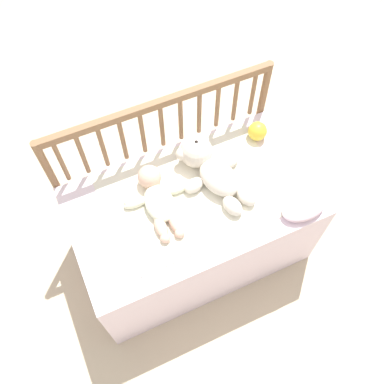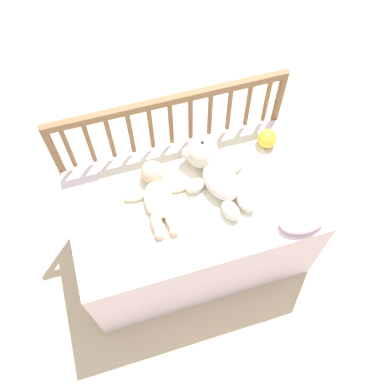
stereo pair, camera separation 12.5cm
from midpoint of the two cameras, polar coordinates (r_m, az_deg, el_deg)
The scene contains 8 objects.
ground_plane at distance 2.43m, azimuth -1.39°, elevation -7.42°, with size 12.00×12.00×0.00m, color #C6B293.
crib_mattress at distance 2.18m, azimuth -1.55°, elevation -4.66°, with size 1.12×0.65×0.55m.
crib_rail at distance 2.07m, azimuth -5.66°, elevation 7.33°, with size 1.12×0.04×0.86m.
blanket at distance 1.95m, azimuth -1.68°, elevation -0.31°, with size 0.80×0.55×0.01m.
teddy_bear at distance 1.96m, azimuth 0.60°, elevation 3.18°, with size 0.32×0.44×0.16m.
baby at distance 1.91m, azimuth -6.46°, elevation -0.95°, with size 0.31×0.38×0.11m.
small_pillow at distance 1.93m, azimuth 12.88°, elevation -2.15°, with size 0.21×0.13×0.06m.
toy_ball at distance 2.11m, azimuth 7.05°, elevation 7.98°, with size 0.09×0.09×0.09m.
Camera 1 is at (-0.39, -0.85, 2.24)m, focal length 40.00 mm.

